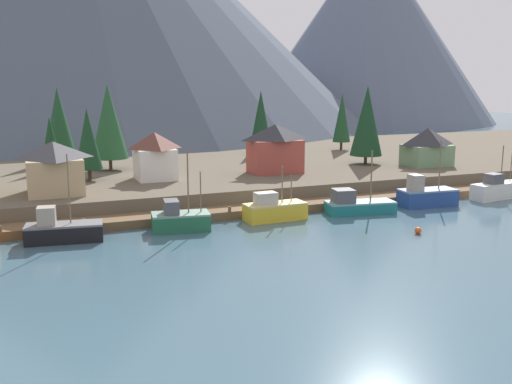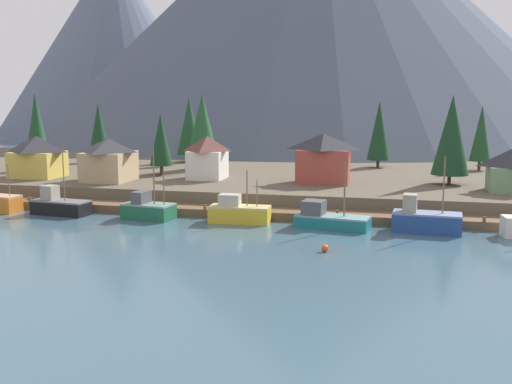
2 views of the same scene
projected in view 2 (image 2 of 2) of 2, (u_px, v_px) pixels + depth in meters
ground_plane at (271, 197)px, 90.39m from camera, size 400.00×400.00×1.00m
dock at (241, 212)px, 72.91m from camera, size 80.00×4.00×1.60m
shoreline_bank at (285, 176)px, 101.66m from camera, size 400.00×56.00×2.50m
mountain_west_peak at (115, 44)px, 229.65m from camera, size 90.72×90.72×70.44m
mountain_central_peak at (317, 7)px, 191.91m from camera, size 183.97×183.97×87.56m
mountain_east_peak at (438, 57)px, 208.38m from camera, size 100.74×100.74×58.05m
fishing_boat_black at (60, 205)px, 73.98m from camera, size 7.67×3.79×8.70m
fishing_boat_green at (148, 209)px, 71.18m from camera, size 6.41×3.98×8.65m
fishing_boat_yellow at (239, 212)px, 69.14m from camera, size 7.12×3.02×6.16m
fishing_boat_teal at (329, 219)px, 66.19m from camera, size 8.57×4.31×7.47m
fishing_boat_blue at (425, 220)px, 64.08m from camera, size 7.44×3.66×8.32m
house_red at (323, 158)px, 83.18m from camera, size 7.60×4.86×7.03m
house_white at (207, 157)px, 87.98m from camera, size 5.32×5.57×6.40m
house_yellow at (37, 156)px, 89.84m from camera, size 7.27×6.25×6.26m
house_tan at (109, 159)px, 85.69m from camera, size 6.54×7.23×6.19m
conifer_near_left at (162, 140)px, 103.20m from camera, size 2.68×2.68×7.97m
conifer_near_right at (379, 131)px, 102.39m from camera, size 3.91×3.91×11.45m
conifer_mid_left at (36, 126)px, 97.65m from camera, size 3.96×3.96×12.81m
conifer_mid_right at (189, 126)px, 111.36m from camera, size 4.86×4.86×12.14m
conifer_back_left at (481, 133)px, 98.05m from camera, size 3.38×3.38×10.77m
conifer_back_right at (161, 140)px, 91.93m from camera, size 3.58×3.58×9.61m
conifer_centre at (451, 135)px, 81.65m from camera, size 5.12×5.12×12.40m
conifer_far_left at (202, 127)px, 98.90m from camera, size 5.42×5.42×12.71m
conifer_far_right at (99, 129)px, 110.84m from camera, size 4.02×4.02×10.99m
channel_buoy at (325, 248)px, 55.91m from camera, size 0.70×0.70×0.70m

